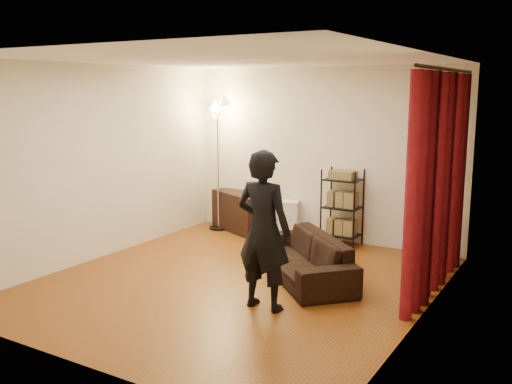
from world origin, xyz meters
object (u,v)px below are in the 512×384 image
Objects in this scene: person at (264,230)px; floor_lamp at (218,165)px; sofa at (303,257)px; storage_boxes at (287,219)px; wire_shelf at (342,207)px; media_cabinet at (240,212)px.

floor_lamp reaches higher than person.
sofa is at bearing -33.70° from floor_lamp.
wire_shelf is (0.95, -0.03, 0.29)m from storage_boxes.
sofa is 1.75m from wire_shelf.
storage_boxes is (0.86, 0.08, -0.03)m from media_cabinet.
media_cabinet is 1.83m from wire_shelf.
floor_lamp is at bearing 168.72° from wire_shelf.
media_cabinet is at bearing 11.03° from floor_lamp.
person is 0.79× the size of floor_lamp.
sofa is 1.09× the size of person.
media_cabinet is at bearing -51.87° from person.
wire_shelf is at bearing -83.39° from person.
person reaches higher than sofa.
wire_shelf is 2.26m from floor_lamp.
sofa is 2.60m from media_cabinet.
media_cabinet is at bearing 167.07° from wire_shelf.
floor_lamp reaches higher than storage_boxes.
person is (0.07, -1.12, 0.59)m from sofa.
floor_lamp is at bearing -172.70° from storage_boxes.
storage_boxes is at bearing -65.65° from person.
sofa is at bearing -15.30° from media_cabinet.
storage_boxes is 0.50× the size of wire_shelf.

